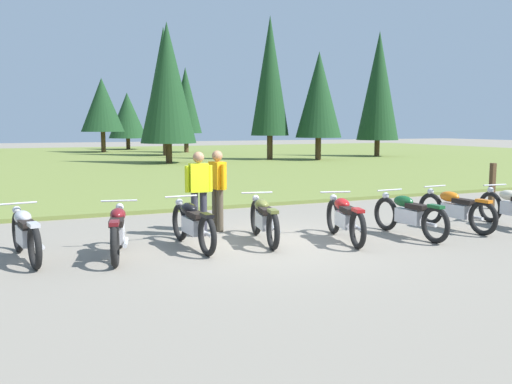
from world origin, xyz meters
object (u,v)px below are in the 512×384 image
object	(u,v)px
motorcycle_olive	(264,219)
rider_in_hivis_vest	(199,188)
motorcycle_silver	(25,234)
trail_marker_post	(492,186)
motorcycle_orange	(455,209)
rider_checking_bike	(217,186)
motorcycle_british_green	(409,214)
motorcycle_maroon	(118,231)
motorcycle_red	(345,218)
motorcycle_black	(192,223)

from	to	relation	value
motorcycle_olive	rider_in_hivis_vest	size ratio (longest dim) A/B	1.24
motorcycle_silver	trail_marker_post	xyz separation A→B (m)	(11.34, 1.04, 0.17)
motorcycle_orange	rider_checking_bike	bearing A→B (deg)	158.06
rider_checking_bike	motorcycle_olive	bearing A→B (deg)	-72.10
motorcycle_british_green	motorcycle_maroon	bearing A→B (deg)	173.53
motorcycle_maroon	trail_marker_post	world-z (taller)	trail_marker_post
motorcycle_maroon	motorcycle_orange	bearing A→B (deg)	-3.66
motorcycle_red	trail_marker_post	xyz separation A→B (m)	(5.78, 1.84, 0.17)
motorcycle_orange	motorcycle_british_green	bearing A→B (deg)	-172.30
motorcycle_maroon	rider_in_hivis_vest	xyz separation A→B (m)	(1.76, 1.07, 0.51)
motorcycle_olive	rider_in_hivis_vest	world-z (taller)	rider_in_hivis_vest
motorcycle_olive	motorcycle_red	world-z (taller)	same
motorcycle_british_green	motorcycle_orange	distance (m)	1.38
rider_in_hivis_vest	rider_checking_bike	size ratio (longest dim) A/B	1.00
motorcycle_orange	trail_marker_post	distance (m)	3.55
motorcycle_olive	trail_marker_post	size ratio (longest dim) A/B	1.72
motorcycle_olive	motorcycle_orange	world-z (taller)	same
motorcycle_maroon	motorcycle_british_green	size ratio (longest dim) A/B	0.98
motorcycle_red	motorcycle_orange	world-z (taller)	same
motorcycle_olive	trail_marker_post	distance (m)	7.34
motorcycle_maroon	motorcycle_black	distance (m)	1.34
rider_in_hivis_vest	motorcycle_silver	bearing A→B (deg)	-167.21
rider_in_hivis_vest	motorcycle_olive	bearing A→B (deg)	-46.40
motorcycle_black	rider_in_hivis_vest	world-z (taller)	rider_in_hivis_vest
motorcycle_silver	motorcycle_british_green	bearing A→B (deg)	-8.06
motorcycle_black	motorcycle_olive	xyz separation A→B (m)	(1.38, -0.05, 0.00)
motorcycle_silver	motorcycle_red	size ratio (longest dim) A/B	1.01
motorcycle_black	motorcycle_olive	size ratio (longest dim) A/B	1.01
rider_checking_bike	rider_in_hivis_vest	bearing A→B (deg)	-146.02
rider_in_hivis_vest	rider_checking_bike	bearing A→B (deg)	33.98
motorcycle_red	motorcycle_british_green	size ratio (longest dim) A/B	0.98
motorcycle_olive	motorcycle_british_green	bearing A→B (deg)	-14.10
motorcycle_silver	motorcycle_red	world-z (taller)	same
motorcycle_maroon	motorcycle_black	size ratio (longest dim) A/B	0.98
motorcycle_black	motorcycle_red	world-z (taller)	same
motorcycle_silver	motorcycle_olive	distance (m)	4.12
motorcycle_black	motorcycle_olive	world-z (taller)	same
motorcycle_red	motorcycle_british_green	xyz separation A→B (m)	(1.38, -0.17, 0.00)
motorcycle_maroon	motorcycle_british_green	world-z (taller)	same
motorcycle_orange	rider_in_hivis_vest	world-z (taller)	rider_in_hivis_vest
motorcycle_red	trail_marker_post	distance (m)	6.07
motorcycle_silver	motorcycle_black	distance (m)	2.75
motorcycle_silver	motorcycle_black	world-z (taller)	same
rider_checking_bike	motorcycle_silver	bearing A→B (deg)	-163.86
motorcycle_olive	trail_marker_post	world-z (taller)	trail_marker_post
motorcycle_olive	motorcycle_orange	bearing A→B (deg)	-7.12
motorcycle_silver	motorcycle_olive	bearing A→B (deg)	-3.80
rider_checking_bike	motorcycle_maroon	bearing A→B (deg)	-148.03
motorcycle_orange	motorcycle_red	bearing A→B (deg)	-179.77
motorcycle_maroon	motorcycle_orange	size ratio (longest dim) A/B	0.98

